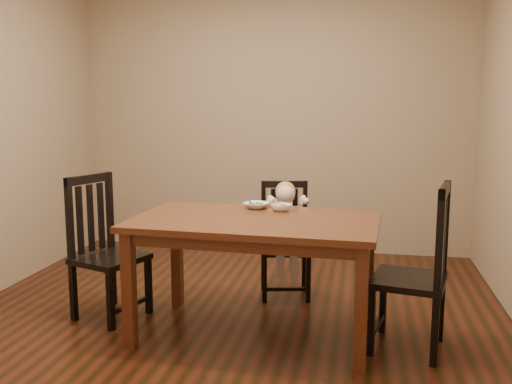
% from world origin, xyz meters
% --- Properties ---
extents(room, '(4.01, 4.01, 2.71)m').
position_xyz_m(room, '(0.00, 0.00, 1.35)').
color(room, '#441C0E').
rests_on(room, ground).
extents(dining_table, '(1.64, 1.05, 0.79)m').
position_xyz_m(dining_table, '(0.23, -0.24, 0.70)').
color(dining_table, '#471E10').
rests_on(dining_table, room).
extents(chair_child, '(0.46, 0.45, 0.91)m').
position_xyz_m(chair_child, '(0.32, 0.60, 0.44)').
color(chair_child, black).
rests_on(chair_child, room).
extents(chair_left, '(0.55, 0.56, 1.03)m').
position_xyz_m(chair_left, '(-0.90, -0.11, 0.49)').
color(chair_left, black).
rests_on(chair_left, room).
extents(chair_right, '(0.52, 0.54, 1.06)m').
position_xyz_m(chair_right, '(1.27, -0.30, 0.51)').
color(chair_right, black).
rests_on(chair_right, room).
extents(toddler, '(0.35, 0.40, 0.49)m').
position_xyz_m(toddler, '(0.33, 0.55, 0.56)').
color(toddler, silver).
rests_on(toddler, chair_child).
extents(bowl_peas, '(0.22, 0.22, 0.04)m').
position_xyz_m(bowl_peas, '(0.17, 0.10, 0.82)').
color(bowl_peas, white).
rests_on(bowl_peas, dining_table).
extents(bowl_veg, '(0.17, 0.17, 0.05)m').
position_xyz_m(bowl_veg, '(0.36, 0.05, 0.82)').
color(bowl_veg, white).
rests_on(bowl_veg, dining_table).
extents(fork, '(0.06, 0.13, 0.05)m').
position_xyz_m(fork, '(0.13, 0.09, 0.84)').
color(fork, silver).
rests_on(fork, bowl_peas).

